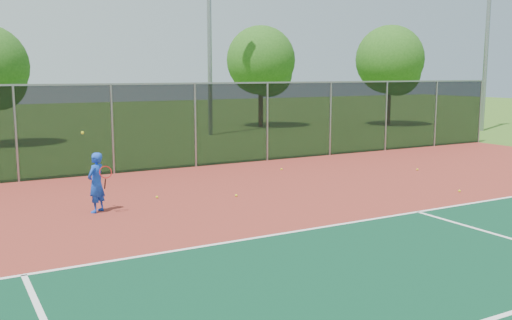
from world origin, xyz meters
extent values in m
plane|color=#355E1B|center=(0.00, 0.00, 0.00)|extent=(120.00, 120.00, 0.00)
cube|color=maroon|center=(0.00, 2.00, 0.01)|extent=(30.00, 20.00, 0.02)
cube|color=white|center=(2.00, 3.00, 0.03)|extent=(22.00, 0.10, 0.00)
cube|color=black|center=(0.00, 12.00, 1.52)|extent=(30.00, 0.04, 3.00)
cube|color=gray|center=(0.00, 12.00, 3.02)|extent=(30.00, 0.06, 0.06)
imported|color=blue|center=(-4.82, 6.85, 0.75)|extent=(0.63, 0.62, 1.47)
cylinder|color=black|center=(-4.67, 6.60, 0.75)|extent=(0.03, 0.15, 0.27)
torus|color=#A51414|center=(-4.67, 6.50, 1.05)|extent=(0.30, 0.13, 0.29)
sphere|color=yellow|center=(-5.07, 6.95, 1.97)|extent=(0.07, 0.07, 0.07)
sphere|color=yellow|center=(2.31, 9.82, 0.06)|extent=(0.07, 0.07, 0.07)
sphere|color=yellow|center=(4.78, 4.17, 0.06)|extent=(0.07, 0.07, 0.07)
sphere|color=yellow|center=(-3.03, 7.61, 0.06)|extent=(0.07, 0.07, 0.07)
sphere|color=yellow|center=(-1.06, 6.74, 0.06)|extent=(0.07, 0.07, 0.07)
sphere|color=yellow|center=(6.40, 7.44, 0.06)|extent=(0.07, 0.07, 0.07)
cylinder|color=gray|center=(5.01, 21.62, 6.17)|extent=(0.24, 0.24, 12.35)
cylinder|color=gray|center=(19.94, 15.87, 6.17)|extent=(0.24, 0.24, 12.35)
cylinder|color=#362413|center=(9.80, 24.44, 1.21)|extent=(0.30, 0.30, 2.42)
sphere|color=#235316|center=(9.80, 24.44, 4.16)|extent=(4.30, 4.30, 4.30)
sphere|color=#235316|center=(10.20, 24.14, 3.36)|extent=(2.95, 2.95, 2.95)
cylinder|color=#362413|center=(17.52, 21.26, 1.23)|extent=(0.30, 0.30, 2.46)
sphere|color=#235316|center=(17.52, 21.26, 4.23)|extent=(4.37, 4.37, 4.37)
sphere|color=#235316|center=(17.92, 20.96, 3.41)|extent=(3.00, 3.00, 3.00)
camera|label=1|loc=(-8.06, -6.90, 3.39)|focal=40.00mm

